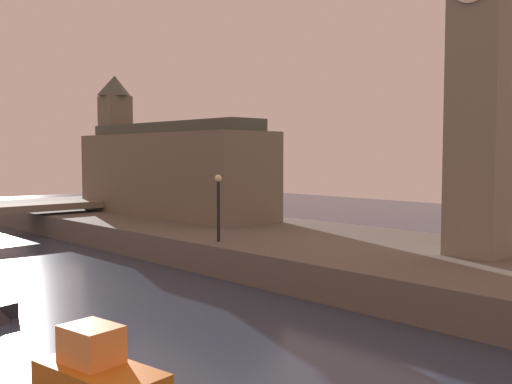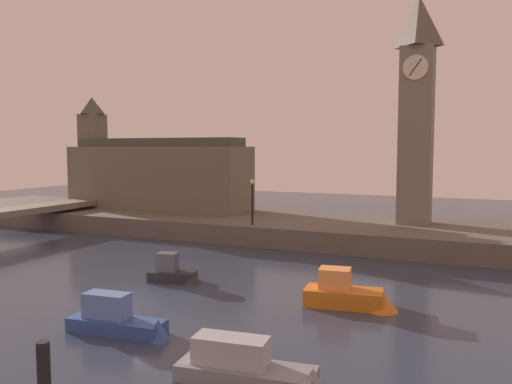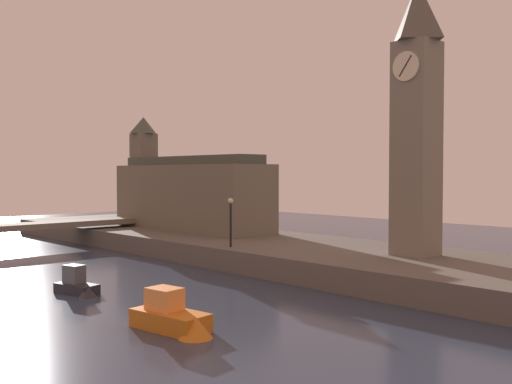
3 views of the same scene
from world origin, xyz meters
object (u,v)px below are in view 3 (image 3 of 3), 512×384
at_px(streetlamp, 231,216).
at_px(boat_patrol_orange, 175,318).
at_px(boat_barge_dark, 78,285).
at_px(parliament_hall, 187,192).
at_px(clock_tower, 416,114).

bearing_deg(streetlamp, boat_patrol_orange, -48.99).
bearing_deg(boat_barge_dark, parliament_hall, 128.46).
height_order(clock_tower, parliament_hall, clock_tower).
height_order(parliament_hall, streetlamp, parliament_hall).
xyz_separation_m(clock_tower, parliament_hall, (-24.14, 0.15, -5.42)).
relative_size(clock_tower, boat_patrol_orange, 3.84).
relative_size(streetlamp, boat_barge_dark, 1.04).
bearing_deg(boat_barge_dark, boat_patrol_orange, -2.85).
bearing_deg(parliament_hall, clock_tower, -0.35).
bearing_deg(clock_tower, parliament_hall, 179.65).
distance_m(streetlamp, boat_barge_dark, 12.10).
distance_m(parliament_hall, boat_barge_dark, 22.87).
xyz_separation_m(parliament_hall, boat_patrol_orange, (23.75, -18.07, -4.29)).
distance_m(clock_tower, boat_patrol_orange, 20.38).
relative_size(boat_patrol_orange, boat_barge_dark, 1.36).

